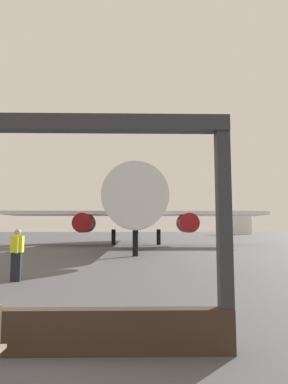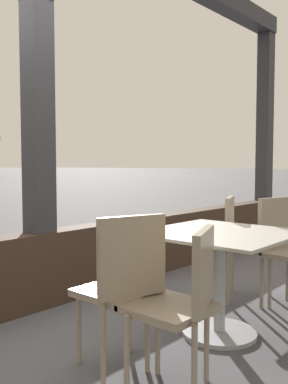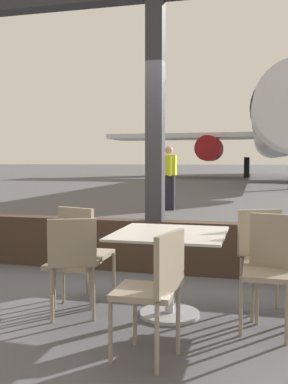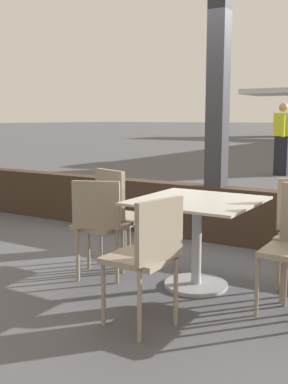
{
  "view_description": "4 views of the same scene",
  "coord_description": "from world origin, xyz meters",
  "views": [
    {
      "loc": [
        2.92,
        -4.97,
        1.77
      ],
      "look_at": [
        3.33,
        15.53,
        3.96
      ],
      "focal_mm": 31.63,
      "sensor_mm": 36.0,
      "label": 1
    },
    {
      "loc": [
        -2.05,
        -2.95,
        1.19
      ],
      "look_at": [
        0.68,
        -0.56,
        0.95
      ],
      "focal_mm": 39.45,
      "sensor_mm": 36.0,
      "label": 2
    },
    {
      "loc": [
        1.17,
        -5.13,
        1.34
      ],
      "look_at": [
        0.09,
        -0.88,
        1.03
      ],
      "focal_mm": 41.25,
      "sensor_mm": 36.0,
      "label": 3
    },
    {
      "loc": [
        2.07,
        -4.86,
        1.37
      ],
      "look_at": [
        -0.05,
        -1.43,
        0.74
      ],
      "focal_mm": 44.35,
      "sensor_mm": 36.0,
      "label": 4
    }
  ],
  "objects": [
    {
      "name": "cafe_chair_side_extra",
      "position": [
        -0.33,
        -1.71,
        0.52
      ],
      "size": [
        0.5,
        0.5,
        0.87
      ],
      "color": "gray",
      "rests_on": "ground"
    },
    {
      "name": "ground_crew_worker",
      "position": [
        -1.13,
        6.64,
        0.9
      ],
      "size": [
        0.4,
        0.55,
        1.74
      ],
      "color": "black",
      "rests_on": "ground"
    },
    {
      "name": "dining_table",
      "position": [
        0.46,
        -1.45,
        0.48
      ],
      "size": [
        0.94,
        0.94,
        0.73
      ],
      "color": "#ADA89E",
      "rests_on": "ground"
    },
    {
      "name": "cafe_chair_window_left",
      "position": [
        -0.38,
        -1.34,
        0.54
      ],
      "size": [
        0.48,
        0.48,
        0.92
      ],
      "color": "gray",
      "rests_on": "ground"
    },
    {
      "name": "window_frame",
      "position": [
        0.0,
        0.0,
        1.23
      ],
      "size": [
        8.59,
        0.24,
        3.45
      ],
      "color": "#38281E",
      "rests_on": "ground"
    },
    {
      "name": "cafe_chair_aisle_right",
      "position": [
        0.54,
        -2.34,
        0.53
      ],
      "size": [
        0.46,
        0.46,
        0.88
      ],
      "color": "gray",
      "rests_on": "ground"
    }
  ]
}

